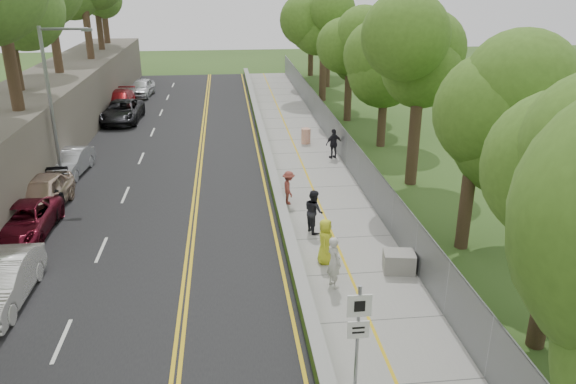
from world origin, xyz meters
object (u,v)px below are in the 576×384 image
signpost (358,327)px  person_far (334,144)px  painter_0 (325,241)px  car_2 (23,221)px  concrete_block (399,262)px  car_1 (0,283)px  construction_barrel (306,136)px  streetlight (54,96)px

signpost → person_far: signpost is taller
painter_0 → car_2: bearing=89.2°
concrete_block → car_1: 13.71m
car_1 → person_far: 19.97m
car_2 → painter_0: (12.05, -3.72, 0.23)m
painter_0 → person_far: person_far is taller
construction_barrel → concrete_block: 17.05m
concrete_block → person_far: 13.77m
car_1 → person_far: bearing=46.4°
car_1 → painter_0: size_ratio=2.61×
painter_0 → concrete_block: bearing=-94.0°
construction_barrel → concrete_block: size_ratio=0.87×
car_1 → car_2: car_1 is taller
streetlight → signpost: streetlight is taller
car_2 → person_far: person_far is taller
concrete_block → painter_0: painter_0 is taller
streetlight → person_far: 15.37m
signpost → car_1: bearing=153.3°
streetlight → painter_0: streetlight is taller
construction_barrel → car_1: (-12.65, -17.65, 0.26)m
construction_barrel → car_1: size_ratio=0.21×
signpost → construction_barrel: 23.15m
car_2 → painter_0: painter_0 is taller
signpost → streetlight: bearing=124.1°
concrete_block → painter_0: bearing=159.6°
signpost → car_2: size_ratio=0.65×
streetlight → painter_0: 16.01m
streetlight → signpost: (11.51, -17.02, -2.68)m
car_2 → streetlight: bearing=89.2°
painter_0 → person_far: 13.09m
signpost → person_far: 20.05m
concrete_block → person_far: person_far is taller
streetlight → person_far: size_ratio=4.49×
streetlight → car_2: 7.44m
concrete_block → person_far: (0.16, 13.76, 0.51)m
construction_barrel → streetlight: bearing=-155.9°
car_2 → person_far: (14.80, 9.07, 0.23)m
streetlight → concrete_block: (14.50, -11.00, -4.21)m
concrete_block → car_2: car_2 is taller
streetlight → person_far: bearing=10.6°
concrete_block → car_1: (-13.69, -0.63, 0.37)m
person_far → car_2: bearing=11.5°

